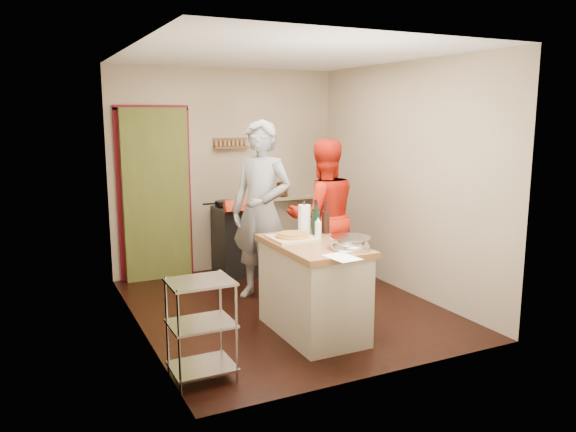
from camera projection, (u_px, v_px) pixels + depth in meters
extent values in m
plane|color=black|center=(285.00, 307.00, 5.97)|extent=(3.50, 3.50, 0.00)
cube|color=tan|center=(227.00, 170.00, 7.28)|extent=(3.00, 0.04, 2.60)
cube|color=#565B23|center=(153.00, 193.00, 6.97)|extent=(0.80, 0.40, 2.10)
cube|color=maroon|center=(120.00, 196.00, 6.72)|extent=(0.06, 0.06, 2.10)
cube|color=maroon|center=(188.00, 192.00, 7.08)|extent=(0.06, 0.06, 2.10)
cube|color=maroon|center=(151.00, 107.00, 6.72)|extent=(0.90, 0.06, 0.06)
cube|color=brown|center=(231.00, 147.00, 7.21)|extent=(0.46, 0.09, 0.03)
cube|color=brown|center=(230.00, 143.00, 7.23)|extent=(0.46, 0.02, 0.12)
cube|color=olive|center=(231.00, 143.00, 7.20)|extent=(0.42, 0.04, 0.07)
cube|color=tan|center=(295.00, 197.00, 7.68)|extent=(0.80, 0.18, 0.04)
cube|color=black|center=(282.00, 189.00, 7.57)|extent=(0.10, 0.14, 0.22)
cube|color=tan|center=(136.00, 195.00, 5.09)|extent=(0.04, 3.50, 2.60)
cube|color=tan|center=(404.00, 179.00, 6.38)|extent=(0.04, 3.50, 2.60)
cube|color=white|center=(285.00, 53.00, 5.50)|extent=(3.00, 3.50, 0.02)
cube|color=black|center=(240.00, 243.00, 7.18)|extent=(0.60, 0.55, 0.80)
cube|color=black|center=(240.00, 210.00, 7.11)|extent=(0.60, 0.55, 0.06)
cube|color=maroon|center=(248.00, 206.00, 6.84)|extent=(0.60, 0.15, 0.17)
cylinder|color=black|center=(225.00, 203.00, 7.14)|extent=(0.26, 0.26, 0.05)
cylinder|color=silver|center=(179.00, 343.00, 4.03)|extent=(0.02, 0.02, 0.80)
cylinder|color=silver|center=(237.00, 333.00, 4.22)|extent=(0.02, 0.02, 0.80)
cylinder|color=silver|center=(167.00, 326.00, 4.35)|extent=(0.02, 0.02, 0.80)
cylinder|color=silver|center=(221.00, 318.00, 4.54)|extent=(0.02, 0.02, 0.80)
cube|color=silver|center=(202.00, 366.00, 4.34)|extent=(0.48, 0.40, 0.02)
cube|color=silver|center=(201.00, 323.00, 4.28)|extent=(0.48, 0.40, 0.02)
cube|color=silver|center=(200.00, 282.00, 4.22)|extent=(0.48, 0.40, 0.02)
cube|color=#BAB29E|center=(313.00, 291.00, 5.19)|extent=(0.62, 1.09, 0.81)
cube|color=#8E5E35|center=(313.00, 246.00, 5.12)|extent=(0.68, 1.15, 0.06)
cube|color=#DEC587|center=(292.00, 238.00, 5.24)|extent=(0.40, 0.40, 0.02)
cylinder|color=#D08D41|center=(292.00, 236.00, 5.23)|extent=(0.32, 0.32, 0.02)
ellipsoid|color=silver|center=(350.00, 243.00, 4.86)|extent=(0.35, 0.35, 0.11)
cylinder|color=white|center=(304.00, 219.00, 5.50)|extent=(0.12, 0.12, 0.28)
cylinder|color=silver|center=(318.00, 231.00, 5.22)|extent=(0.06, 0.06, 0.17)
cube|color=white|center=(342.00, 257.00, 4.58)|extent=(0.24, 0.32, 0.00)
cylinder|color=black|center=(316.00, 216.00, 5.60)|extent=(0.08, 0.08, 0.31)
cylinder|color=black|center=(326.00, 218.00, 5.49)|extent=(0.08, 0.08, 0.31)
cylinder|color=black|center=(316.00, 218.00, 5.45)|extent=(0.08, 0.08, 0.31)
imported|color=#B9B9BE|center=(261.00, 211.00, 6.09)|extent=(0.80, 0.85, 1.96)
imported|color=red|center=(323.00, 216.00, 6.39)|extent=(0.95, 0.79, 1.75)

